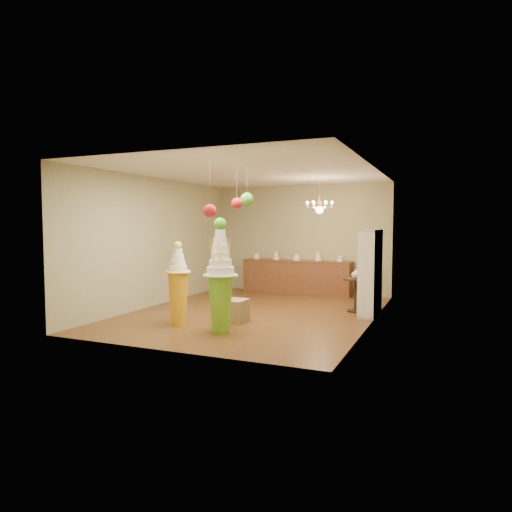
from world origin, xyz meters
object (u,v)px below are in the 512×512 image
at_px(pedestal_green, 220,288).
at_px(round_table, 356,290).
at_px(sideboard, 297,276).
at_px(pedestal_orange, 178,291).

height_order(pedestal_green, round_table, pedestal_green).
bearing_deg(pedestal_green, sideboard, 91.70).
relative_size(pedestal_green, pedestal_orange, 1.27).
distance_m(pedestal_orange, sideboard, 4.71).
distance_m(pedestal_green, pedestal_orange, 1.01).
xyz_separation_m(pedestal_orange, sideboard, (0.84, 4.63, -0.17)).
height_order(pedestal_green, sideboard, pedestal_green).
distance_m(pedestal_green, sideboard, 4.81).
relative_size(pedestal_green, sideboard, 0.67).
bearing_deg(pedestal_orange, round_table, 42.99).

